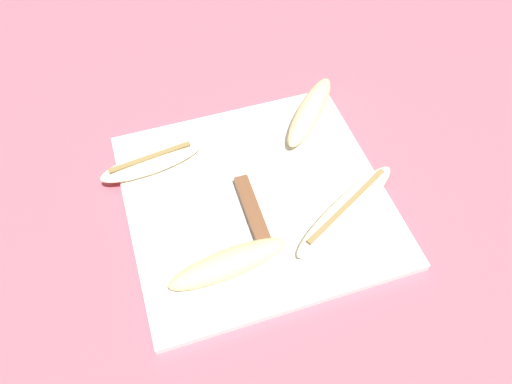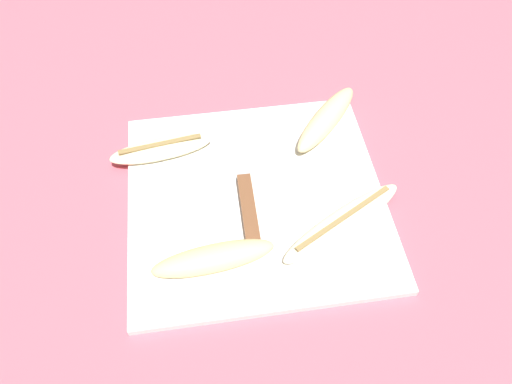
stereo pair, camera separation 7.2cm
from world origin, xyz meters
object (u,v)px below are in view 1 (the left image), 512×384
Objects in this scene: banana_spotted_left at (228,264)px; banana_pale_long at (151,162)px; banana_bright_far at (346,209)px; banana_mellow_near at (310,111)px; knife at (248,200)px.

banana_pale_long is at bearing 106.89° from banana_spotted_left.
banana_bright_far is 0.19m from banana_mellow_near.
banana_spotted_left reaches higher than banana_pale_long.
banana_mellow_near is (0.02, 0.19, 0.01)m from banana_bright_far.
banana_mellow_near is at bearing 47.88° from banana_spotted_left.
banana_bright_far is 0.30m from banana_pale_long.
knife is 0.20m from banana_mellow_near.
banana_spotted_left is 0.19m from banana_bright_far.
banana_mellow_near reaches higher than banana_pale_long.
banana_mellow_near reaches higher than banana_bright_far.
banana_bright_far is 1.36× the size of banana_mellow_near.
knife is at bearing 59.05° from banana_spotted_left.
banana_mellow_near is (0.20, 0.22, 0.00)m from banana_spotted_left.
banana_spotted_left is 1.12× the size of banana_mellow_near.
banana_bright_far is at bearing -35.06° from banana_pale_long.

